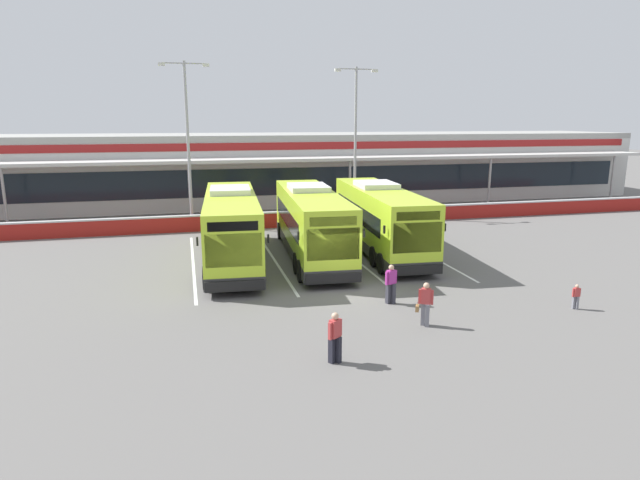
% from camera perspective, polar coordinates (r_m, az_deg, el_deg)
% --- Properties ---
extents(ground_plane, '(200.00, 200.00, 0.00)m').
position_cam_1_polar(ground_plane, '(23.68, 2.50, -5.29)').
color(ground_plane, '#605E5B').
extents(terminal_building, '(70.00, 13.00, 6.00)m').
position_cam_1_polar(terminal_building, '(49.10, -6.47, 7.59)').
color(terminal_building, silver).
rests_on(terminal_building, ground).
extents(red_barrier_wall, '(60.00, 0.40, 1.10)m').
position_cam_1_polar(red_barrier_wall, '(37.27, -3.82, 2.22)').
color(red_barrier_wall, maroon).
rests_on(red_barrier_wall, ground).
extents(coach_bus_leftmost, '(3.60, 12.30, 3.78)m').
position_cam_1_polar(coach_bus_leftmost, '(28.26, -9.32, 1.26)').
color(coach_bus_leftmost, '#B7DB2D').
rests_on(coach_bus_leftmost, ground).
extents(coach_bus_left_centre, '(3.60, 12.30, 3.78)m').
position_cam_1_polar(coach_bus_left_centre, '(28.97, -0.94, 1.71)').
color(coach_bus_left_centre, '#B7DB2D').
rests_on(coach_bus_left_centre, ground).
extents(coach_bus_centre, '(3.60, 12.30, 3.78)m').
position_cam_1_polar(coach_bus_centre, '(30.44, 6.37, 2.17)').
color(coach_bus_centre, '#B7DB2D').
rests_on(coach_bus_centre, ground).
extents(bay_stripe_far_west, '(0.14, 13.00, 0.01)m').
position_cam_1_polar(bay_stripe_far_west, '(28.53, -13.26, -2.48)').
color(bay_stripe_far_west, silver).
rests_on(bay_stripe_far_west, ground).
extents(bay_stripe_west, '(0.14, 13.00, 0.01)m').
position_cam_1_polar(bay_stripe_west, '(28.86, -4.90, -2.01)').
color(bay_stripe_west, silver).
rests_on(bay_stripe_west, ground).
extents(bay_stripe_mid_west, '(0.14, 13.00, 0.01)m').
position_cam_1_polar(bay_stripe_mid_west, '(29.78, 3.11, -1.52)').
color(bay_stripe_mid_west, silver).
rests_on(bay_stripe_mid_west, ground).
extents(bay_stripe_centre, '(0.14, 13.00, 0.01)m').
position_cam_1_polar(bay_stripe_centre, '(31.25, 10.49, -1.04)').
color(bay_stripe_centre, silver).
rests_on(bay_stripe_centre, ground).
extents(pedestrian_with_handbag, '(0.62, 0.51, 1.62)m').
position_cam_1_polar(pedestrian_with_handbag, '(19.80, 11.05, -6.55)').
color(pedestrian_with_handbag, slate).
rests_on(pedestrian_with_handbag, ground).
extents(pedestrian_in_dark_coat, '(0.50, 0.37, 1.62)m').
position_cam_1_polar(pedestrian_in_dark_coat, '(16.60, 1.60, -10.10)').
color(pedestrian_in_dark_coat, black).
rests_on(pedestrian_in_dark_coat, ground).
extents(pedestrian_child, '(0.33, 0.20, 1.00)m').
position_cam_1_polar(pedestrian_child, '(23.44, 25.44, -5.35)').
color(pedestrian_child, slate).
rests_on(pedestrian_child, ground).
extents(pedestrian_near_bin, '(0.53, 0.32, 1.62)m').
position_cam_1_polar(pedestrian_near_bin, '(21.89, 7.50, -4.50)').
color(pedestrian_near_bin, '#33333D').
rests_on(pedestrian_near_bin, ground).
extents(lamp_post_west, '(3.24, 0.28, 11.00)m').
position_cam_1_polar(lamp_post_west, '(37.80, -13.81, 10.79)').
color(lamp_post_west, '#9E9EA3').
rests_on(lamp_post_west, ground).
extents(lamp_post_centre, '(3.24, 0.28, 11.00)m').
position_cam_1_polar(lamp_post_centre, '(41.00, 3.76, 11.24)').
color(lamp_post_centre, '#9E9EA3').
rests_on(lamp_post_centre, ground).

